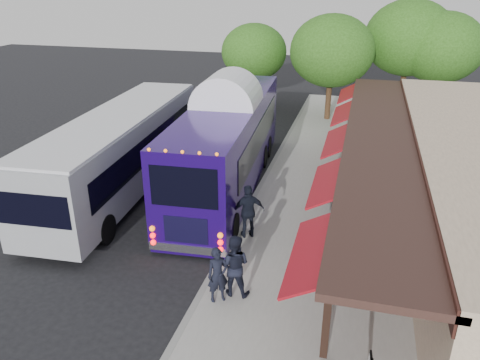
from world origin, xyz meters
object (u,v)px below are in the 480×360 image
Objects in this scene: ped_a at (218,275)px; ped_d at (333,183)px; city_bus at (121,148)px; ped_b at (234,265)px; ped_c at (248,211)px; coach_bus at (228,140)px.

ped_d is at bearing 36.43° from ped_a.
ped_b is (6.78, -6.22, -0.80)m from city_bus.
ped_a is 3.73m from ped_c.
ped_a is 0.56m from ped_b.
ped_c reaches higher than ped_d.
city_bus is 7.67× the size of ped_a.
ped_b is 7.26m from ped_d.
coach_bus reaches higher than city_bus.
ped_a is (2.09, -8.16, -1.18)m from coach_bus.
ped_c is at bearing -28.12° from city_bus.
city_bus is at bearing 100.11° from ped_a.
ped_b is 3.33m from ped_c.
ped_c is (-0.04, 3.72, 0.14)m from ped_a.
coach_bus is 5.00m from ped_c.
ped_c is 1.14× the size of ped_d.
coach_bus is 7.58× the size of ped_a.
ped_b reaches higher than ped_a.
city_bus is 9.10m from ped_d.
coach_bus is 7.39× the size of ped_d.
ped_c is at bearing 56.63° from ped_a.
ped_b is at bearing -76.22° from coach_bus.
ped_d is (2.25, 6.90, -0.09)m from ped_b.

